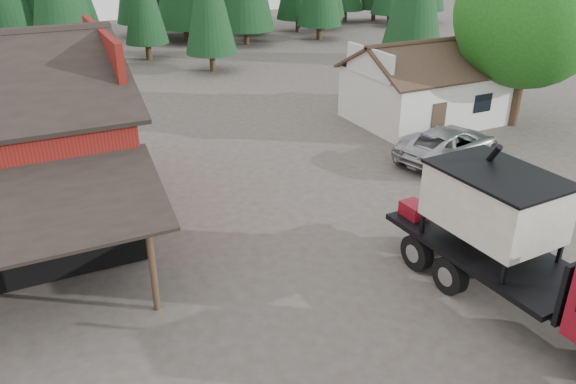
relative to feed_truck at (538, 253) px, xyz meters
name	(u,v)px	position (x,y,z in m)	size (l,w,h in m)	color
ground	(354,297)	(-4.01, 2.97, -2.12)	(120.00, 120.00, 0.00)	#483E38
farmhouse	(425,92)	(8.99, 15.97, -0.46)	(8.60, 6.42, 4.65)	silver
deciduous_tree	(531,18)	(13.01, 12.94, 3.79)	(8.00, 8.00, 10.20)	#382619
conifer_backdrop	(107,50)	(-4.01, 44.97, -2.12)	(76.00, 16.00, 16.00)	#113317
feed_truck	(538,253)	(0.00, 0.00, 0.00)	(3.29, 10.16, 4.54)	black
silver_car	(449,144)	(6.05, 10.41, -1.30)	(2.74, 5.93, 1.65)	#A6A9AE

